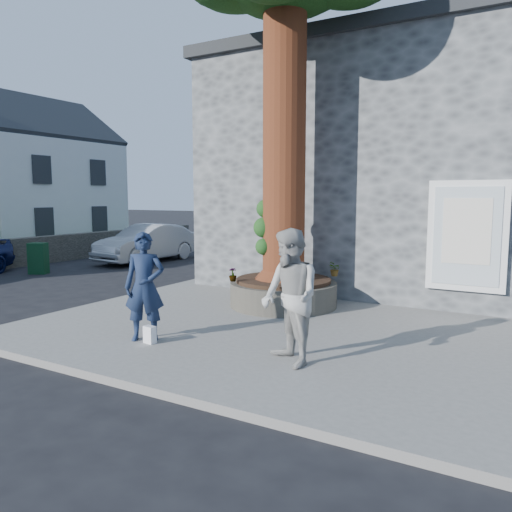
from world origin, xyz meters
The scene contains 15 objects.
ground centered at (0.00, 0.00, 0.00)m, with size 120.00×120.00×0.00m, color black.
pavement centered at (1.50, 1.00, 0.06)m, with size 9.00×8.00×0.12m, color slate.
yellow_line centered at (-3.05, 1.00, 0.00)m, with size 0.10×30.00×0.01m, color yellow.
stone_shop centered at (2.50, 7.20, 3.16)m, with size 10.30×8.30×6.30m.
planter centered at (0.80, 2.00, 0.41)m, with size 2.30×2.30×0.60m.
cottage_far centered at (-16.50, 8.00, 3.79)m, with size 7.30×7.40×8.75m.
man centered at (0.01, -1.46, 1.02)m, with size 0.65×0.43×1.79m, color #16223E.
woman centered at (2.60, -1.35, 1.08)m, with size 0.94×0.73×1.93m, color #A7A6A0.
shopping_bag centered at (0.19, -1.56, 0.26)m, with size 0.20×0.12×0.28m, color white.
car_silver centered at (-7.45, 6.79, 0.71)m, with size 1.50×4.30×1.42m, color #A7A9AE.
a_board_sign centered at (-8.40, 2.73, 0.50)m, with size 0.55×0.36×1.00m, color #0E351A.
plant_a centered at (-0.05, 2.85, 0.92)m, with size 0.21×0.14×0.39m, color gray.
plant_b centered at (0.29, 2.85, 0.91)m, with size 0.21×0.21×0.39m, color gray.
plant_c centered at (0.05, 1.15, 0.86)m, with size 0.16×0.16×0.29m, color gray.
plant_d centered at (1.65, 2.85, 0.88)m, with size 0.29×0.26×0.32m, color gray.
Camera 1 is at (5.62, -7.50, 2.49)m, focal length 35.00 mm.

